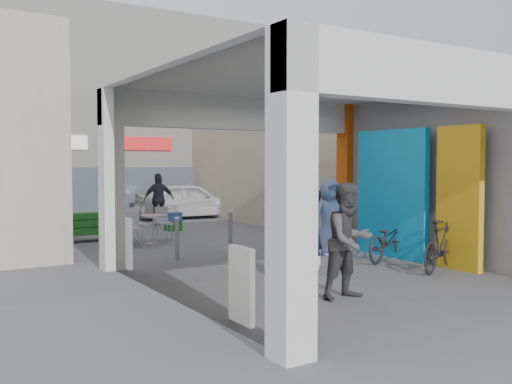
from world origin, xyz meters
TOP-DOWN VIEW (x-y plane):
  - ground at (0.00, 0.00)m, footprint 90.00×90.00m
  - arcade_canopy at (0.54, -0.82)m, footprint 6.40×6.45m
  - far_building at (-0.00, 13.99)m, footprint 18.00×4.08m
  - plaza_bldg_right at (4.50, 7.50)m, footprint 2.00×9.00m
  - bollard_left at (-1.48, 2.33)m, footprint 0.09×0.09m
  - bollard_center at (-0.08, 2.49)m, footprint 0.09×0.09m
  - bollard_right at (1.53, 2.59)m, footprint 0.09×0.09m
  - advert_board_near at (-2.75, -2.55)m, footprint 0.10×0.55m
  - advert_board_far at (-2.75, 1.99)m, footprint 0.13×0.55m
  - cafe_set at (-1.12, 5.15)m, footprint 1.47×1.18m
  - produce_stand at (-2.35, 6.26)m, footprint 1.13×0.61m
  - crate_stack at (0.56, 7.20)m, footprint 0.47×0.37m
  - border_collie at (0.36, -0.01)m, footprint 0.23×0.45m
  - man_with_dog at (0.20, -0.18)m, footprint 0.68×0.65m
  - man_back_turned at (-0.66, -2.25)m, footprint 0.88×0.69m
  - man_elderly at (1.69, 1.11)m, footprint 0.85×0.57m
  - man_crates at (0.76, 8.82)m, footprint 1.07×0.62m
  - bicycle_front at (2.30, -0.13)m, footprint 1.85×1.15m
  - bicycle_rear at (2.30, -1.50)m, footprint 1.71×1.01m
  - white_van at (2.62, 10.47)m, footprint 4.09×1.98m

SIDE VIEW (x-z plane):
  - ground at x=0.00m, z-range 0.00..0.00m
  - border_collie at x=0.36m, z-range -0.06..0.56m
  - crate_stack at x=0.56m, z-range 0.00..0.56m
  - produce_stand at x=-2.35m, z-range -0.08..0.66m
  - cafe_set at x=-1.12m, z-range -0.13..0.76m
  - bollard_right at x=1.53m, z-range 0.00..0.84m
  - bollard_left at x=-1.48m, z-range 0.00..0.90m
  - bicycle_front at x=2.30m, z-range 0.00..0.92m
  - bollard_center at x=-0.08m, z-range 0.00..0.98m
  - bicycle_rear at x=2.30m, z-range 0.00..0.99m
  - advert_board_near at x=-2.75m, z-range 0.01..1.01m
  - advert_board_far at x=-2.75m, z-range 0.01..1.01m
  - white_van at x=2.62m, z-range 0.00..1.34m
  - man_with_dog at x=0.20m, z-range 0.00..1.57m
  - man_elderly at x=1.69m, z-range 0.00..1.70m
  - man_crates at x=0.76m, z-range 0.00..1.72m
  - man_back_turned at x=-0.66m, z-range 0.00..1.78m
  - arcade_canopy at x=0.54m, z-range -0.90..5.50m
  - plaza_bldg_right at x=4.50m, z-range 0.00..5.00m
  - far_building at x=0.00m, z-range -0.01..7.99m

